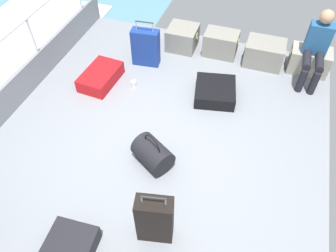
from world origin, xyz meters
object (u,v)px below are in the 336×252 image
object	(u,v)px
cargo_crate_2	(264,53)
cargo_crate_3	(309,60)
passenger_seated	(317,47)
suitcase_2	(101,77)
cargo_crate_0	(182,38)
suitcase_1	(215,92)
duffel_bag	(153,154)
paper_cup	(134,84)
cargo_crate_1	(221,43)
suitcase_5	(155,219)
suitcase_3	(146,47)

from	to	relation	value
cargo_crate_2	cargo_crate_3	xyz separation A→B (m)	(0.71, 0.03, -0.00)
passenger_seated	suitcase_2	bearing A→B (deg)	-159.38
cargo_crate_0	suitcase_1	bearing A→B (deg)	-52.27
cargo_crate_0	cargo_crate_2	size ratio (longest dim) A/B	0.82
duffel_bag	paper_cup	xyz separation A→B (m)	(-0.79, 1.26, -0.12)
suitcase_1	suitcase_2	distance (m)	1.79
cargo_crate_1	suitcase_2	world-z (taller)	cargo_crate_1
suitcase_1	suitcase_2	bearing A→B (deg)	-172.45
suitcase_1	cargo_crate_2	bearing A→B (deg)	61.90
cargo_crate_0	cargo_crate_1	bearing A→B (deg)	1.87
suitcase_2	suitcase_5	distance (m)	2.67
passenger_seated	duffel_bag	bearing A→B (deg)	-126.58
suitcase_5	paper_cup	bearing A→B (deg)	118.01
passenger_seated	suitcase_1	size ratio (longest dim) A/B	1.51
suitcase_3	paper_cup	bearing A→B (deg)	-88.02
paper_cup	suitcase_2	bearing A→B (deg)	-172.67
cargo_crate_2	passenger_seated	size ratio (longest dim) A/B	0.59
cargo_crate_3	passenger_seated	size ratio (longest dim) A/B	0.59
cargo_crate_1	cargo_crate_2	size ratio (longest dim) A/B	0.92
cargo_crate_2	suitcase_5	world-z (taller)	suitcase_5
cargo_crate_3	passenger_seated	world-z (taller)	passenger_seated
cargo_crate_2	paper_cup	world-z (taller)	cargo_crate_2
cargo_crate_3	suitcase_3	size ratio (longest dim) A/B	0.84
suitcase_3	duffel_bag	bearing A→B (deg)	-66.70
passenger_seated	suitcase_5	size ratio (longest dim) A/B	1.40
cargo_crate_0	paper_cup	world-z (taller)	cargo_crate_0
cargo_crate_0	suitcase_1	distance (m)	1.37
cargo_crate_1	paper_cup	bearing A→B (deg)	-130.42
suitcase_1	suitcase_2	world-z (taller)	suitcase_2
cargo_crate_0	cargo_crate_1	size ratio (longest dim) A/B	0.89
cargo_crate_0	cargo_crate_2	bearing A→B (deg)	-0.59
cargo_crate_0	cargo_crate_2	world-z (taller)	cargo_crate_2
cargo_crate_1	passenger_seated	world-z (taller)	passenger_seated
cargo_crate_3	cargo_crate_1	bearing A→B (deg)	179.63
cargo_crate_3	cargo_crate_2	bearing A→B (deg)	-177.81
cargo_crate_0	suitcase_5	xyz separation A→B (m)	(0.73, -3.40, 0.15)
cargo_crate_1	suitcase_1	distance (m)	1.12
cargo_crate_1	suitcase_2	bearing A→B (deg)	-140.17
suitcase_1	duffel_bag	distance (m)	1.51
cargo_crate_3	suitcase_2	distance (m)	3.33
cargo_crate_0	cargo_crate_3	world-z (taller)	cargo_crate_3
cargo_crate_3	paper_cup	bearing A→B (deg)	-153.45
cargo_crate_2	suitcase_3	world-z (taller)	suitcase_3
suitcase_2	suitcase_3	xyz separation A→B (m)	(0.50, 0.68, 0.20)
suitcase_1	duffel_bag	bearing A→B (deg)	-107.87
cargo_crate_0	suitcase_2	size ratio (longest dim) A/B	0.70
suitcase_1	suitcase_5	distance (m)	2.33
suitcase_1	suitcase_3	distance (m)	1.36
passenger_seated	duffel_bag	size ratio (longest dim) A/B	1.88
suitcase_3	cargo_crate_3	bearing A→B (deg)	14.24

